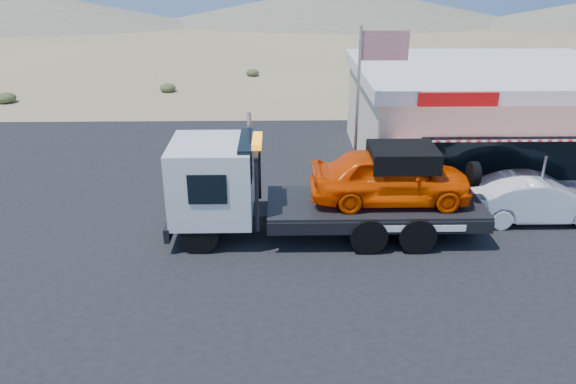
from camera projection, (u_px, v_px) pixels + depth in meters
The scene contains 7 objects.
ground at pixel (199, 278), 15.11m from camera, with size 120.00×120.00×0.00m, color #89704E.
asphalt_lot at pixel (274, 226), 17.90m from camera, with size 32.00×24.00×0.02m, color black.
tow_truck at pixel (318, 184), 16.78m from camera, with size 9.31×2.76×3.11m.
white_sedan at pixel (537, 199), 18.03m from camera, with size 1.57×4.50×1.48m, color silver.
jerky_store at pixel (483, 114), 22.74m from camera, with size 10.40×9.97×3.90m.
flagpole at pixel (365, 99), 17.83m from camera, with size 1.55×0.10×6.00m.
distant_hills at pixel (174, 8), 64.76m from camera, with size 126.00×48.00×4.20m.
Camera 1 is at (2.14, -12.98, 8.15)m, focal length 35.00 mm.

